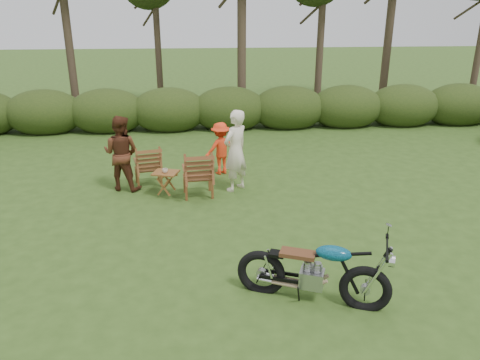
{
  "coord_description": "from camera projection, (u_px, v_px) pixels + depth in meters",
  "views": [
    {
      "loc": [
        -0.99,
        -6.41,
        3.92
      ],
      "look_at": [
        -0.29,
        1.58,
        0.9
      ],
      "focal_mm": 35.0,
      "sensor_mm": 36.0,
      "label": 1
    }
  ],
  "objects": [
    {
      "name": "ground",
      "position": [
        267.0,
        267.0,
        7.44
      ],
      "size": [
        80.0,
        80.0,
        0.0
      ],
      "primitive_type": "plane",
      "color": "#2E4818",
      "rests_on": "ground"
    },
    {
      "name": "tree_line",
      "position": [
        242.0,
        8.0,
        15.21
      ],
      "size": [
        22.52,
        11.62,
        8.14
      ],
      "color": "#3C2B21",
      "rests_on": "ground"
    },
    {
      "name": "motorcycle",
      "position": [
        311.0,
        299.0,
        6.64
      ],
      "size": [
        2.18,
        1.47,
        1.17
      ],
      "primitive_type": null,
      "rotation": [
        0.0,
        0.0,
        -0.38
      ],
      "color": "#0D7DA9",
      "rests_on": "ground"
    },
    {
      "name": "lawn_chair_right",
      "position": [
        199.0,
        195.0,
        10.23
      ],
      "size": [
        0.77,
        0.77,
        1.03
      ],
      "primitive_type": null,
      "rotation": [
        0.0,
        0.0,
        3.24
      ],
      "color": "brown",
      "rests_on": "ground"
    },
    {
      "name": "lawn_chair_left",
      "position": [
        149.0,
        185.0,
        10.84
      ],
      "size": [
        0.78,
        0.78,
        0.95
      ],
      "primitive_type": null,
      "rotation": [
        0.0,
        0.0,
        3.36
      ],
      "color": "brown",
      "rests_on": "ground"
    },
    {
      "name": "side_table",
      "position": [
        166.0,
        184.0,
        10.11
      ],
      "size": [
        0.64,
        0.59,
        0.55
      ],
      "primitive_type": null,
      "rotation": [
        0.0,
        0.0,
        -0.3
      ],
      "color": "brown",
      "rests_on": "ground"
    },
    {
      "name": "cup",
      "position": [
        165.0,
        171.0,
        9.95
      ],
      "size": [
        0.13,
        0.13,
        0.09
      ],
      "primitive_type": "imported",
      "rotation": [
        0.0,
        0.0,
        -0.09
      ],
      "color": "beige",
      "rests_on": "side_table"
    },
    {
      "name": "adult_a",
      "position": [
        236.0,
        189.0,
        10.55
      ],
      "size": [
        0.78,
        0.78,
        1.82
      ],
      "primitive_type": "imported",
      "rotation": [
        0.0,
        0.0,
        3.91
      ],
      "color": "#F3E3C8",
      "rests_on": "ground"
    },
    {
      "name": "adult_b",
      "position": [
        125.0,
        189.0,
        10.6
      ],
      "size": [
        0.97,
        0.85,
        1.68
      ],
      "primitive_type": "imported",
      "rotation": [
        0.0,
        0.0,
        2.85
      ],
      "color": "#502716",
      "rests_on": "ground"
    },
    {
      "name": "child",
      "position": [
        221.0,
        173.0,
        11.57
      ],
      "size": [
        0.95,
        0.78,
        1.28
      ],
      "primitive_type": "imported",
      "rotation": [
        0.0,
        0.0,
        3.58
      ],
      "color": "#F63917",
      "rests_on": "ground"
    }
  ]
}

